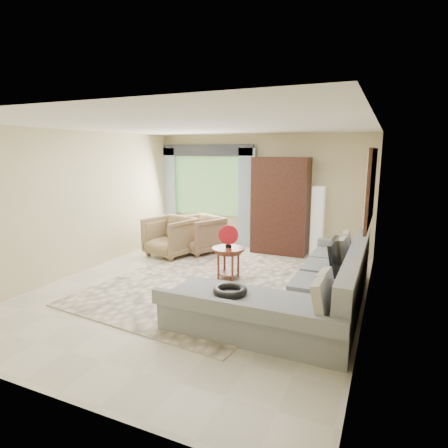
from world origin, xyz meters
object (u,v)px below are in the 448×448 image
at_px(coffee_table, 228,263).
at_px(armchair_left, 170,237).
at_px(tv_screen, 335,256).
at_px(floor_lamp, 317,222).
at_px(sectional_sofa, 309,293).
at_px(armchair_right, 199,234).
at_px(armoire, 280,206).
at_px(potted_plant, 171,234).

xyz_separation_m(coffee_table, armchair_left, (-1.74, 0.88, 0.12)).
xyz_separation_m(tv_screen, armchair_left, (-3.58, 1.22, -0.30)).
bearing_deg(floor_lamp, sectional_sofa, -81.67).
bearing_deg(armchair_left, sectional_sofa, -11.94).
bearing_deg(sectional_sofa, tv_screen, 60.73).
distance_m(armchair_right, floor_lamp, 2.57).
height_order(armchair_left, armchair_right, armchair_left).
bearing_deg(coffee_table, armoire, 80.66).
xyz_separation_m(armchair_left, armoire, (2.08, 1.21, 0.63)).
distance_m(tv_screen, armoire, 2.87).
bearing_deg(coffee_table, tv_screen, -10.40).
bearing_deg(sectional_sofa, armoire, 113.06).
bearing_deg(potted_plant, coffee_table, -36.94).
xyz_separation_m(armchair_left, floor_lamp, (2.88, 1.27, 0.33)).
distance_m(armchair_right, potted_plant, 0.99).
bearing_deg(sectional_sofa, armchair_right, 142.70).
distance_m(potted_plant, floor_lamp, 3.43).
height_order(sectional_sofa, floor_lamp, floor_lamp).
bearing_deg(floor_lamp, armchair_right, -162.28).
distance_m(tv_screen, floor_lamp, 2.58).
bearing_deg(floor_lamp, coffee_table, -118.06).
relative_size(armchair_right, armoire, 0.43).
relative_size(tv_screen, armchair_left, 0.80).
distance_m(sectional_sofa, floor_lamp, 3.03).
bearing_deg(coffee_table, armchair_left, 153.17).
bearing_deg(coffee_table, potted_plant, 143.06).
height_order(tv_screen, potted_plant, tv_screen).
relative_size(armchair_left, armoire, 0.44).
xyz_separation_m(sectional_sofa, armoire, (-1.23, 2.90, 0.77)).
xyz_separation_m(armchair_right, potted_plant, (-0.94, 0.30, -0.14)).
relative_size(coffee_table, armchair_left, 0.62).
bearing_deg(tv_screen, armchair_left, 161.23).
xyz_separation_m(armchair_right, armoire, (1.63, 0.72, 0.64)).
bearing_deg(armchair_right, sectional_sofa, -12.24).
xyz_separation_m(tv_screen, armchair_right, (-3.13, 1.70, -0.31)).
bearing_deg(potted_plant, armoire, 9.12).
xyz_separation_m(sectional_sofa, potted_plant, (-3.80, 2.49, -0.01)).
xyz_separation_m(sectional_sofa, armchair_left, (-3.31, 1.69, 0.14)).
bearing_deg(armoire, coffee_table, -99.34).
height_order(armoire, floor_lamp, armoire).
bearing_deg(coffee_table, floor_lamp, 61.94).
distance_m(armchair_left, floor_lamp, 3.16).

